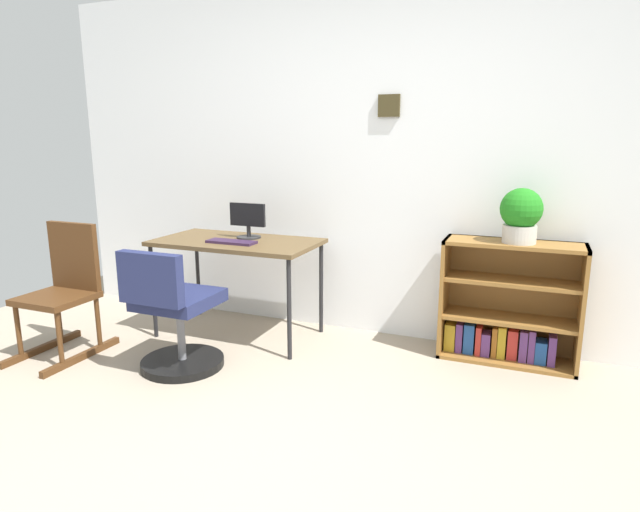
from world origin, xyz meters
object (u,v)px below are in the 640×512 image
(bookshelf_low, at_px, (508,309))
(potted_plant_on_shelf, at_px, (521,214))
(office_chair, at_px, (174,319))
(desk, at_px, (237,247))
(rocking_chair, at_px, (65,289))
(monitor, at_px, (248,221))
(keyboard, at_px, (231,242))

(bookshelf_low, relative_size, potted_plant_on_shelf, 2.51)
(office_chair, bearing_deg, desk, 86.59)
(rocking_chair, relative_size, potted_plant_on_shelf, 2.58)
(potted_plant_on_shelf, bearing_deg, rocking_chair, -161.17)
(bookshelf_low, bearing_deg, monitor, -174.29)
(monitor, height_order, office_chair, monitor)
(monitor, relative_size, potted_plant_on_shelf, 0.82)
(keyboard, bearing_deg, office_chair, -96.60)
(office_chair, bearing_deg, monitor, 84.12)
(rocking_chair, xyz_separation_m, potted_plant_on_shelf, (2.79, 0.95, 0.53))
(office_chair, relative_size, bookshelf_low, 0.93)
(office_chair, height_order, potted_plant_on_shelf, potted_plant_on_shelf)
(bookshelf_low, height_order, potted_plant_on_shelf, potted_plant_on_shelf)
(rocking_chair, bearing_deg, monitor, 41.14)
(monitor, bearing_deg, keyboard, -93.88)
(keyboard, bearing_deg, potted_plant_on_shelf, 10.32)
(desk, xyz_separation_m, bookshelf_low, (1.85, 0.28, -0.32))
(monitor, xyz_separation_m, rocking_chair, (-0.94, -0.82, -0.40))
(office_chair, distance_m, potted_plant_on_shelf, 2.23)
(rocking_chair, height_order, bookshelf_low, rocking_chair)
(keyboard, height_order, office_chair, office_chair)
(desk, height_order, keyboard, keyboard)
(keyboard, relative_size, potted_plant_on_shelf, 1.03)
(rocking_chair, distance_m, bookshelf_low, 2.93)
(monitor, distance_m, bookshelf_low, 1.89)
(bookshelf_low, bearing_deg, potted_plant_on_shelf, -58.44)
(keyboard, distance_m, office_chair, 0.70)
(potted_plant_on_shelf, bearing_deg, keyboard, -169.68)
(desk, xyz_separation_m, monitor, (0.04, 0.10, 0.18))
(office_chair, bearing_deg, keyboard, 83.40)
(desk, bearing_deg, office_chair, -93.41)
(desk, xyz_separation_m, keyboard, (0.03, -0.11, 0.06))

